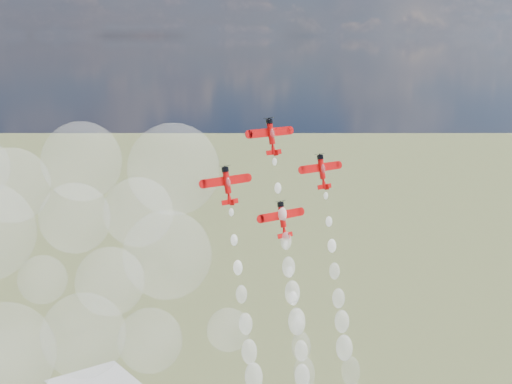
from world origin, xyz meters
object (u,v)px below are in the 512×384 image
object	(u,v)px
plane_lead	(271,136)
plane_left	(227,184)
plane_slot	(283,219)
plane_right	(322,171)

from	to	relation	value
plane_lead	plane_left	bearing A→B (deg)	-170.88
plane_slot	plane_left	bearing A→B (deg)	170.88
plane_lead	plane_left	distance (m)	17.05
plane_left	plane_slot	bearing A→B (deg)	-9.12
plane_lead	plane_right	xyz separation A→B (m)	(13.97, -2.24, -9.52)
plane_lead	plane_slot	bearing A→B (deg)	-90.00
plane_lead	plane_left	xyz separation A→B (m)	(-13.97, -2.24, -9.52)
plane_left	plane_right	distance (m)	27.94
plane_left	plane_right	bearing A→B (deg)	0.00
plane_right	plane_slot	distance (m)	17.05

